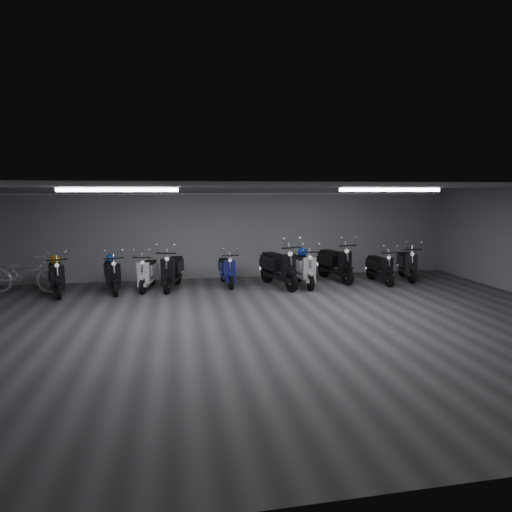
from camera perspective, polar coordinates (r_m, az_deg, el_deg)
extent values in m
cube|color=#3E3E41|center=(8.88, 2.09, -9.21)|extent=(14.00, 10.00, 0.01)
cube|color=gray|center=(8.45, 2.20, 9.24)|extent=(14.00, 10.00, 0.01)
cube|color=gray|center=(13.44, -2.51, 3.06)|extent=(14.00, 0.01, 2.80)
cube|color=gray|center=(3.96, 18.45, -11.40)|extent=(14.00, 0.01, 2.80)
cube|color=white|center=(9.31, -17.77, 8.39)|extent=(2.40, 0.18, 0.08)
cube|color=white|center=(10.44, 17.40, 8.40)|extent=(2.40, 0.18, 0.08)
cylinder|color=white|center=(13.29, -2.50, 8.26)|extent=(13.60, 0.05, 0.05)
imported|color=white|center=(12.98, -28.49, -1.56)|extent=(2.10, 1.08, 1.30)
sphere|color=#0E309C|center=(12.50, 6.17, 0.53)|extent=(0.27, 0.27, 0.27)
sphere|color=#C67F0B|center=(12.55, -25.20, -0.42)|extent=(0.27, 0.27, 0.27)
sphere|color=#0E3B9C|center=(12.33, -18.79, -0.29)|extent=(0.25, 0.25, 0.25)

